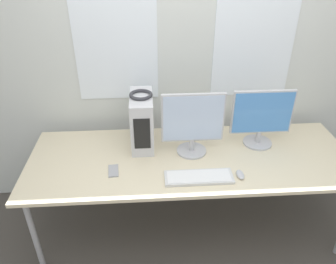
% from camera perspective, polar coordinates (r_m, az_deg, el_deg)
% --- Properties ---
extents(wall_back, '(8.00, 0.07, 2.70)m').
position_cam_1_polar(wall_back, '(2.74, 2.97, 13.28)').
color(wall_back, silver).
rests_on(wall_back, ground_plane).
extents(desk, '(2.46, 0.88, 0.74)m').
position_cam_1_polar(desk, '(2.53, 4.01, -5.03)').
color(desk, beige).
rests_on(desk, ground_plane).
extents(pc_tower, '(0.17, 0.39, 0.42)m').
position_cam_1_polar(pc_tower, '(2.56, -4.53, 1.96)').
color(pc_tower, silver).
rests_on(pc_tower, desk).
extents(headphones, '(0.18, 0.18, 0.02)m').
position_cam_1_polar(headphones, '(2.46, -4.74, 6.49)').
color(headphones, '#333338').
rests_on(headphones, pc_tower).
extents(monitor_main, '(0.46, 0.23, 0.49)m').
position_cam_1_polar(monitor_main, '(2.43, 4.33, 1.59)').
color(monitor_main, '#B7B7BC').
rests_on(monitor_main, desk).
extents(monitor_right_near, '(0.48, 0.23, 0.47)m').
position_cam_1_polar(monitor_right_near, '(2.63, 15.99, 2.53)').
color(monitor_right_near, '#B7B7BC').
rests_on(monitor_right_near, desk).
extents(keyboard, '(0.48, 0.16, 0.02)m').
position_cam_1_polar(keyboard, '(2.30, 5.39, -7.83)').
color(keyboard, silver).
rests_on(keyboard, desk).
extents(mouse, '(0.05, 0.10, 0.03)m').
position_cam_1_polar(mouse, '(2.36, 12.47, -7.24)').
color(mouse, '#B2B2B7').
rests_on(mouse, desk).
extents(cell_phone, '(0.08, 0.14, 0.01)m').
position_cam_1_polar(cell_phone, '(2.39, -9.48, -6.68)').
color(cell_phone, '#99999E').
rests_on(cell_phone, desk).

